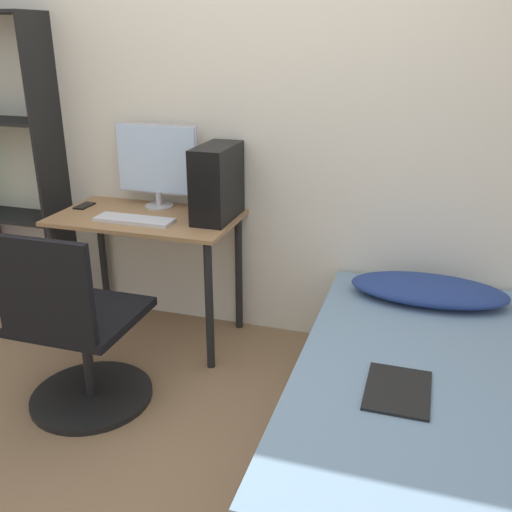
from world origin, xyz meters
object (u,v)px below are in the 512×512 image
Objects in this scene: bed at (416,415)px; keyboard at (134,220)px; pc_tower at (217,183)px; office_chair at (78,342)px; monitor at (157,163)px.

bed is 1.74m from keyboard.
pc_tower is (-1.15, 0.73, 0.74)m from bed.
keyboard is 1.09× the size of pc_tower.
office_chair reaches higher than bed.
office_chair is at bearing -89.10° from monitor.
monitor is 1.16× the size of keyboard.
bed is 4.66× the size of pc_tower.
monitor is at bearing 151.75° from bed.
pc_tower reaches higher than office_chair.
monitor is 1.26× the size of pc_tower.
monitor is at bearing 164.56° from pc_tower.
keyboard is at bearing -89.86° from monitor.
monitor is at bearing 90.90° from office_chair.
monitor reaches higher than keyboard.
pc_tower is (0.40, 0.83, 0.60)m from office_chair.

